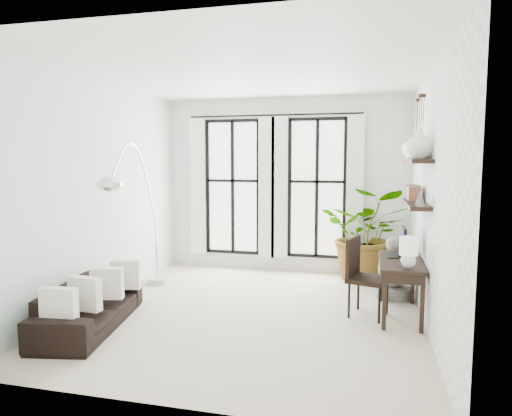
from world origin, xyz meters
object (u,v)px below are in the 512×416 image
(sofa, at_px, (90,306))
(desk_chair, at_px, (362,271))
(desk, at_px, (401,264))
(buddha, at_px, (394,271))
(arc_lamp, at_px, (136,179))
(plant, at_px, (366,233))

(sofa, distance_m, desk_chair, 3.51)
(sofa, height_order, desk, desk)
(buddha, bearing_deg, desk_chair, -116.44)
(sofa, relative_size, desk_chair, 1.80)
(desk_chair, bearing_deg, arc_lamp, -159.82)
(plant, relative_size, buddha, 1.70)
(plant, distance_m, arc_lamp, 3.97)
(desk, xyz_separation_m, arc_lamp, (-3.65, -0.25, 1.09))
(plant, xyz_separation_m, arc_lamp, (-3.20, -2.14, 1.00))
(plant, height_order, buddha, plant)
(sofa, height_order, desk_chair, desk_chair)
(arc_lamp, xyz_separation_m, buddha, (3.61, 1.15, -1.41))
(sofa, relative_size, buddha, 1.98)
(arc_lamp, height_order, buddha, arc_lamp)
(sofa, distance_m, arc_lamp, 1.85)
(arc_lamp, bearing_deg, desk, 3.96)
(sofa, height_order, arc_lamp, arc_lamp)
(desk, relative_size, arc_lamp, 0.55)
(arc_lamp, bearing_deg, sofa, -95.55)
(plant, height_order, arc_lamp, arc_lamp)
(buddha, bearing_deg, sofa, -149.42)
(plant, height_order, desk_chair, plant)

